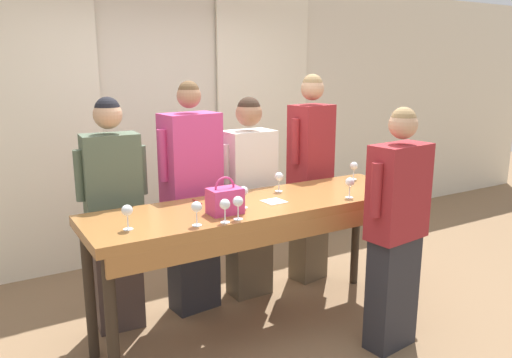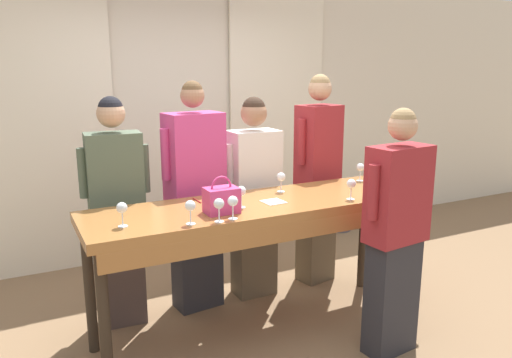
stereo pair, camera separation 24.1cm
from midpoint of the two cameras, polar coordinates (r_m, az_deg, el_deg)
name	(u,v)px [view 1 (the left image)]	position (r m, az deg, el deg)	size (l,w,h in m)	color
ground_plane	(261,329)	(3.90, -1.30, -16.83)	(18.00, 18.00, 0.00)	#846647
wall_back	(161,119)	(5.19, -12.10, 6.74)	(12.00, 0.06, 2.80)	beige
curtain_panel_left	(37,133)	(4.89, -25.06, 4.78)	(1.14, 0.03, 2.69)	#EFE5C6
curtain_panel_right	(264,119)	(5.63, -0.35, 6.92)	(1.14, 0.03, 2.69)	#EFE5C6
tasting_bar	(263,216)	(3.52, -1.21, -4.31)	(2.46, 0.70, 0.99)	#9E6633
wine_bottle	(388,175)	(3.95, 13.19, 0.43)	(0.08, 0.08, 0.31)	black
handbag	(225,200)	(3.23, -5.71, -2.45)	(0.21, 0.15, 0.25)	#C63870
wine_glass_front_left	(354,167)	(4.22, 9.53, 1.40)	(0.07, 0.07, 0.15)	white
wine_glass_front_mid	(197,208)	(3.00, -9.11, -3.30)	(0.07, 0.07, 0.15)	white
wine_glass_front_right	(127,211)	(3.02, -16.74, -3.58)	(0.07, 0.07, 0.15)	white
wine_glass_center_left	(238,202)	(3.09, -4.30, -2.71)	(0.07, 0.07, 0.15)	white
wine_glass_center_mid	(243,192)	(3.34, -3.52, -1.51)	(0.07, 0.07, 0.15)	white
wine_glass_center_right	(350,183)	(3.63, 8.82, -0.46)	(0.07, 0.07, 0.15)	white
wine_glass_back_left	(279,177)	(3.77, 0.82, 0.19)	(0.07, 0.07, 0.15)	white
wine_glass_back_mid	(225,205)	(3.04, -5.85, -3.03)	(0.07, 0.07, 0.15)	white
napkin	(274,201)	(3.51, 0.12, -2.59)	(0.15, 0.15, 0.00)	white
pen	(197,202)	(3.54, -8.70, -2.59)	(0.01, 0.14, 0.01)	maroon
guest_olive_jacket	(114,214)	(3.76, -17.67, -3.81)	(0.50, 0.25, 1.72)	#473833
guest_pink_top	(192,199)	(3.93, -9.09, -2.24)	(0.54, 0.31, 1.82)	#28282D
guest_cream_sweater	(249,197)	(4.15, -2.45, -2.04)	(0.52, 0.27, 1.69)	brown
guest_striped_shirt	(310,176)	(4.45, 4.68, 0.28)	(0.47, 0.31, 1.86)	brown
host_pouring	(396,230)	(3.45, 13.81, -5.70)	(0.54, 0.26, 1.67)	#28282D
potted_plant	(326,207)	(6.05, 6.87, -3.22)	(0.27, 0.27, 0.54)	#4C4C51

